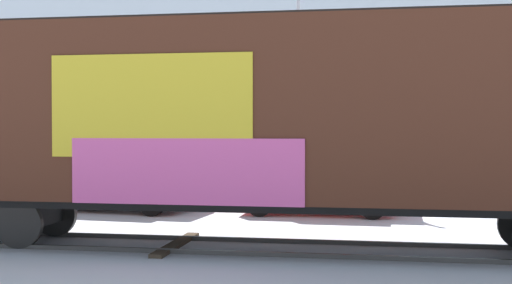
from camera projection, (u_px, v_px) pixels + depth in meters
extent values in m
plane|color=silver|center=(267.00, 249.00, 12.64)|extent=(260.00, 260.00, 0.00)
cube|color=#4C4742|center=(263.00, 254.00, 11.93)|extent=(59.99, 1.46, 0.08)
cube|color=#4C4742|center=(275.00, 241.00, 13.34)|extent=(59.99, 1.46, 0.08)
cube|color=#423323|center=(176.00, 244.00, 12.94)|extent=(0.30, 2.50, 0.07)
cube|color=#472316|center=(270.00, 112.00, 12.58)|extent=(15.85, 3.20, 3.13)
cube|color=#2D2823|center=(270.00, 19.00, 12.54)|extent=(15.01, 0.74, 0.24)
cube|color=gold|center=(150.00, 106.00, 11.47)|extent=(3.47, 0.11, 1.72)
cube|color=#CC4C8C|center=(185.00, 172.00, 11.39)|extent=(3.96, 0.12, 1.10)
cube|color=black|center=(270.00, 203.00, 12.62)|extent=(15.51, 1.92, 0.20)
cylinder|color=black|center=(19.00, 223.00, 12.70)|extent=(0.92, 0.14, 0.92)
cylinder|color=black|center=(55.00, 214.00, 14.12)|extent=(0.92, 0.14, 0.92)
cylinder|color=silver|center=(298.00, 76.00, 21.53)|extent=(0.12, 0.12, 7.64)
cube|color=silver|center=(346.00, 87.00, 79.47)|extent=(134.23, 43.42, 13.74)
cone|color=#193D23|center=(104.00, 2.00, 73.73)|extent=(1.80, 1.80, 3.61)
cube|color=black|center=(115.00, 184.00, 18.53)|extent=(4.47, 2.36, 0.80)
cube|color=#2D333D|center=(111.00, 157.00, 18.54)|extent=(2.31, 1.92, 0.64)
cylinder|color=black|center=(178.00, 197.00, 19.00)|extent=(0.66, 0.30, 0.64)
cylinder|color=black|center=(152.00, 203.00, 17.30)|extent=(0.66, 0.30, 0.64)
cylinder|color=black|center=(83.00, 194.00, 19.78)|extent=(0.66, 0.30, 0.64)
cylinder|color=black|center=(49.00, 200.00, 18.07)|extent=(0.66, 0.30, 0.64)
cube|color=#B21E1E|center=(319.00, 187.00, 17.78)|extent=(4.16, 1.97, 0.73)
cube|color=#2D333D|center=(317.00, 161.00, 17.78)|extent=(2.11, 1.70, 0.64)
cylinder|color=black|center=(374.00, 199.00, 18.36)|extent=(0.65, 0.25, 0.64)
cylinder|color=black|center=(372.00, 206.00, 16.69)|extent=(0.65, 0.25, 0.64)
cylinder|color=black|center=(271.00, 197.00, 18.90)|extent=(0.65, 0.25, 0.64)
cylinder|color=black|center=(260.00, 204.00, 17.23)|extent=(0.65, 0.25, 0.64)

